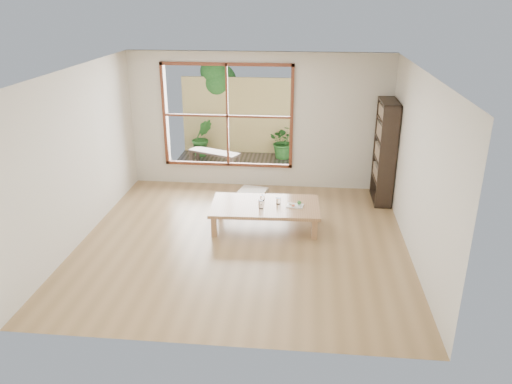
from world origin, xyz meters
TOP-DOWN VIEW (x-y plane):
  - ground at (0.00, 0.00)m, footprint 5.00×5.00m
  - low_table at (0.29, 0.56)m, footprint 1.79×1.06m
  - floor_cushion at (-0.07, 1.94)m, footprint 0.59×0.59m
  - bookshelf at (2.33, 1.90)m, footprint 0.30×0.84m
  - glass_tall at (0.24, 0.40)m, footprint 0.07×0.07m
  - glass_mid at (0.51, 0.61)m, footprint 0.07×0.07m
  - glass_short at (0.23, 0.74)m, footprint 0.07×0.07m
  - glass_small at (0.21, 0.58)m, footprint 0.05×0.05m
  - food_tray at (0.79, 0.56)m, footprint 0.29×0.22m
  - deck at (-0.60, 3.56)m, footprint 2.80×2.00m
  - garden_bench at (-1.06, 3.37)m, footprint 1.18×0.75m
  - bamboo_fence at (-0.60, 4.56)m, footprint 2.80×0.06m
  - shrub_right at (0.43, 4.20)m, footprint 0.84×0.77m
  - shrub_left at (-1.49, 4.17)m, footprint 0.59×0.54m
  - garden_tree at (-1.28, 4.86)m, footprint 1.04×0.85m

SIDE VIEW (x-z plane):
  - ground at x=0.00m, z-range 0.00..0.00m
  - deck at x=-0.60m, z-range -0.03..0.03m
  - floor_cushion at x=-0.07m, z-range 0.00..0.07m
  - garden_bench at x=-1.06m, z-range 0.15..0.51m
  - low_table at x=0.29m, z-range 0.15..0.53m
  - food_tray at x=0.79m, z-range 0.36..0.44m
  - glass_small at x=0.21m, z-range 0.38..0.45m
  - shrub_right at x=0.43m, z-range 0.03..0.82m
  - glass_short at x=0.23m, z-range 0.38..0.47m
  - glass_mid at x=0.51m, z-range 0.38..0.49m
  - glass_tall at x=0.24m, z-range 0.38..0.51m
  - shrub_left at x=-1.49m, z-range 0.03..0.90m
  - bamboo_fence at x=-0.60m, z-range 0.00..1.80m
  - bookshelf at x=2.33m, z-range 0.00..1.86m
  - garden_tree at x=-1.28m, z-range 0.52..2.74m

